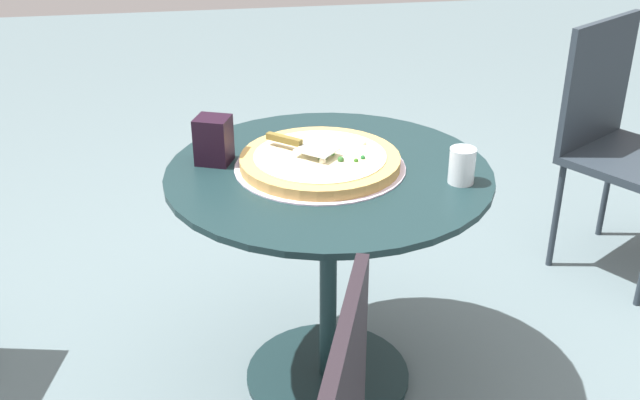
{
  "coord_description": "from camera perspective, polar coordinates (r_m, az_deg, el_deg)",
  "views": [
    {
      "loc": [
        1.86,
        -0.32,
        1.57
      ],
      "look_at": [
        -0.02,
        -0.02,
        0.6
      ],
      "focal_mm": 43.46,
      "sensor_mm": 36.0,
      "label": 1
    }
  ],
  "objects": [
    {
      "name": "drinking_cup",
      "position": [
        2.02,
        10.41,
        2.5
      ],
      "size": [
        0.07,
        0.07,
        0.09
      ],
      "primitive_type": "cylinder",
      "color": "silver",
      "rests_on": "patio_table"
    },
    {
      "name": "pizza_server",
      "position": [
        2.09,
        -1.53,
        4.14
      ],
      "size": [
        0.18,
        0.19,
        0.02
      ],
      "color": "silver",
      "rests_on": "pizza_on_tray"
    },
    {
      "name": "pizza_on_tray",
      "position": [
        2.09,
        0.01,
        2.86
      ],
      "size": [
        0.46,
        0.46,
        0.05
      ],
      "color": "silver",
      "rests_on": "patio_table"
    },
    {
      "name": "patio_table",
      "position": [
        2.17,
        0.63,
        -2.35
      ],
      "size": [
        0.88,
        0.88,
        0.7
      ],
      "color": "#152A2C",
      "rests_on": "ground"
    },
    {
      "name": "ground_plane",
      "position": [
        2.46,
        0.57,
        -12.85
      ],
      "size": [
        10.0,
        10.0,
        0.0
      ],
      "primitive_type": "plane",
      "color": "slate"
    },
    {
      "name": "napkin_dispenser",
      "position": [
        2.12,
        -7.84,
        4.39
      ],
      "size": [
        0.11,
        0.11,
        0.13
      ],
      "primitive_type": "cube",
      "rotation": [
        0.0,
        0.0,
        1.2
      ],
      "color": "black",
      "rests_on": "patio_table"
    },
    {
      "name": "patio_chair_near",
      "position": [
        3.0,
        21.18,
        4.63
      ],
      "size": [
        0.58,
        0.58,
        0.92
      ],
      "color": "#262F37",
      "rests_on": "ground"
    }
  ]
}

